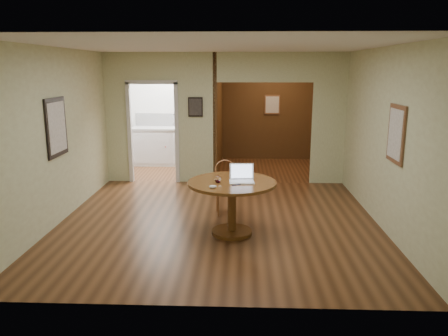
{
  "coord_description": "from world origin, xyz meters",
  "views": [
    {
      "loc": [
        0.35,
        -6.53,
        2.39
      ],
      "look_at": [
        0.1,
        -0.2,
        0.93
      ],
      "focal_mm": 35.0,
      "sensor_mm": 36.0,
      "label": 1
    }
  ],
  "objects_px": {
    "dining_table": "(232,195)",
    "closed_laptop": "(242,175)",
    "open_laptop": "(242,177)",
    "chair": "(225,184)"
  },
  "relations": [
    {
      "from": "chair",
      "to": "open_laptop",
      "type": "distance_m",
      "value": 1.04
    },
    {
      "from": "dining_table",
      "to": "open_laptop",
      "type": "bearing_deg",
      "value": 5.98
    },
    {
      "from": "dining_table",
      "to": "closed_laptop",
      "type": "distance_m",
      "value": 0.41
    },
    {
      "from": "closed_laptop",
      "to": "dining_table",
      "type": "bearing_deg",
      "value": -124.71
    },
    {
      "from": "closed_laptop",
      "to": "open_laptop",
      "type": "bearing_deg",
      "value": -100.97
    },
    {
      "from": "dining_table",
      "to": "closed_laptop",
      "type": "relative_size",
      "value": 4.36
    },
    {
      "from": "open_laptop",
      "to": "closed_laptop",
      "type": "distance_m",
      "value": 0.3
    },
    {
      "from": "open_laptop",
      "to": "closed_laptop",
      "type": "xyz_separation_m",
      "value": [
        0.01,
        0.3,
        -0.05
      ]
    },
    {
      "from": "dining_table",
      "to": "open_laptop",
      "type": "xyz_separation_m",
      "value": [
        0.14,
        0.01,
        0.27
      ]
    },
    {
      "from": "dining_table",
      "to": "closed_laptop",
      "type": "xyz_separation_m",
      "value": [
        0.15,
        0.31,
        0.22
      ]
    }
  ]
}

